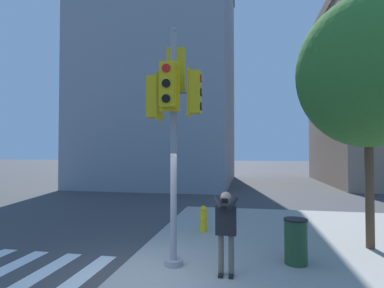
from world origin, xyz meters
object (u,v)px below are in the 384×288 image
Objects in this scene: fire_hydrant at (203,219)px; trash_bin at (296,241)px; street_tree at (368,72)px; person_photographer at (226,225)px; traffic_signal_pole at (173,105)px.

trash_bin reaches higher than fire_hydrant.
person_photographer is at bearing -145.99° from street_tree.
traffic_signal_pole is 5.30× the size of trash_bin.
trash_bin is at bearing -43.36° from fire_hydrant.
street_tree is 8.15× the size of fire_hydrant.
person_photographer is 2.08× the size of fire_hydrant.
person_photographer is 0.26× the size of street_tree.
street_tree is at bearing 23.46° from traffic_signal_pole.
fire_hydrant is 3.20m from trash_bin.
fire_hydrant is at bearing 170.10° from street_tree.
trash_bin is at bearing 31.28° from person_photographer.
traffic_signal_pole is at bearing -95.21° from fire_hydrant.
person_photographer is at bearing -148.72° from trash_bin.
fire_hydrant is 0.81× the size of trash_bin.
street_tree is (3.43, 2.31, 3.45)m from person_photographer.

